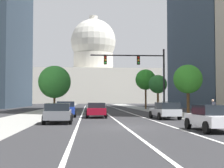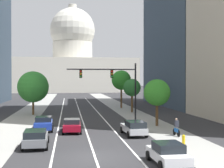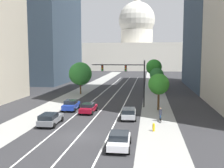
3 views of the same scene
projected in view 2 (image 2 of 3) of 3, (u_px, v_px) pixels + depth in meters
ground_plane at (78, 108)px, 62.85m from camera, size 400.00×400.00×0.00m
sidewalk_left at (32, 111)px, 56.83m from camera, size 4.46×130.00×0.01m
sidewalk_right at (125, 110)px, 58.97m from camera, size 4.46×130.00×0.01m
lane_stripe_left at (61, 117)px, 47.60m from camera, size 0.16×90.00×0.01m
lane_stripe_center at (81, 116)px, 47.98m from camera, size 0.16×90.00×0.01m
lane_stripe_right at (101, 116)px, 48.37m from camera, size 0.16×90.00×0.01m
office_tower_far_right at (198, 20)px, 68.57m from camera, size 16.60×30.45×35.59m
capitol_building at (73, 63)px, 142.83m from camera, size 53.52×27.66×37.70m
car_blue at (44, 123)px, 34.79m from camera, size 2.09×4.15×1.52m
car_crimson at (72, 125)px, 33.75m from camera, size 2.02×4.22×1.40m
car_gray at (36, 138)px, 26.36m from camera, size 2.12×4.55×1.45m
car_white at (168, 153)px, 20.95m from camera, size 2.12×4.13×1.43m
car_silver at (134, 128)px, 31.84m from camera, size 2.09×4.58×1.45m
traffic_signal_mast at (115, 82)px, 39.54m from camera, size 8.34×0.39×7.36m
fire_hydrant at (184, 140)px, 27.04m from camera, size 0.26×0.35×0.91m
cyclist at (177, 127)px, 31.54m from camera, size 0.38×1.70×1.72m
street_tree_near_left at (33, 87)px, 50.38m from camera, size 4.77×4.77×6.65m
street_tree_mid_right at (157, 93)px, 38.39m from camera, size 3.10×3.10×5.44m
street_tree_far_right at (121, 80)px, 62.09m from camera, size 3.69×3.69×7.11m
street_tree_near_right at (132, 88)px, 54.01m from camera, size 2.87×2.87×5.50m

